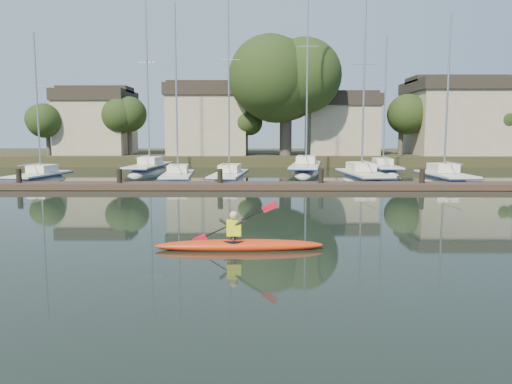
{
  "coord_description": "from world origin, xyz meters",
  "views": [
    {
      "loc": [
        -0.67,
        -15.5,
        3.41
      ],
      "look_at": [
        -0.79,
        2.68,
        1.2
      ],
      "focal_mm": 35.0,
      "sensor_mm": 36.0,
      "label": 1
    }
  ],
  "objects_px": {
    "sailboat_4": "(445,186)",
    "sailboat_5": "(149,174)",
    "sailboat_3": "(362,184)",
    "sailboat_7": "(383,175)",
    "sailboat_6": "(306,175)",
    "dock": "(270,186)",
    "sailboat_0": "(40,184)",
    "kayak": "(239,243)",
    "sailboat_1": "(178,184)",
    "sailboat_2": "(229,184)"
  },
  "relations": [
    {
      "from": "sailboat_4",
      "to": "sailboat_6",
      "type": "xyz_separation_m",
      "value": [
        -8.5,
        8.73,
        -0.0
      ]
    },
    {
      "from": "dock",
      "to": "sailboat_3",
      "type": "distance_m",
      "value": 7.94
    },
    {
      "from": "kayak",
      "to": "sailboat_7",
      "type": "relative_size",
      "value": 0.4
    },
    {
      "from": "dock",
      "to": "sailboat_3",
      "type": "relative_size",
      "value": 2.48
    },
    {
      "from": "sailboat_4",
      "to": "sailboat_5",
      "type": "xyz_separation_m",
      "value": [
        -21.76,
        8.67,
        0.01
      ]
    },
    {
      "from": "sailboat_3",
      "to": "sailboat_5",
      "type": "relative_size",
      "value": 0.87
    },
    {
      "from": "sailboat_4",
      "to": "sailboat_5",
      "type": "height_order",
      "value": "sailboat_5"
    },
    {
      "from": "sailboat_2",
      "to": "sailboat_5",
      "type": "relative_size",
      "value": 0.9
    },
    {
      "from": "dock",
      "to": "sailboat_7",
      "type": "distance_m",
      "value": 15.7
    },
    {
      "from": "sailboat_0",
      "to": "sailboat_7",
      "type": "xyz_separation_m",
      "value": [
        25.43,
        8.03,
        -0.0
      ]
    },
    {
      "from": "kayak",
      "to": "sailboat_7",
      "type": "distance_m",
      "value": 29.72
    },
    {
      "from": "kayak",
      "to": "sailboat_3",
      "type": "xyz_separation_m",
      "value": [
        7.7,
        19.93,
        -0.4
      ]
    },
    {
      "from": "sailboat_1",
      "to": "sailboat_4",
      "type": "bearing_deg",
      "value": -6.29
    },
    {
      "from": "sailboat_4",
      "to": "sailboat_6",
      "type": "height_order",
      "value": "sailboat_6"
    },
    {
      "from": "sailboat_2",
      "to": "sailboat_3",
      "type": "distance_m",
      "value": 9.2
    },
    {
      "from": "dock",
      "to": "sailboat_0",
      "type": "bearing_deg",
      "value": 164.77
    },
    {
      "from": "sailboat_2",
      "to": "sailboat_5",
      "type": "xyz_separation_m",
      "value": [
        -7.23,
        7.74,
        -0.02
      ]
    },
    {
      "from": "sailboat_5",
      "to": "sailboat_0",
      "type": "bearing_deg",
      "value": -119.89
    },
    {
      "from": "dock",
      "to": "sailboat_5",
      "type": "height_order",
      "value": "sailboat_5"
    },
    {
      "from": "sailboat_0",
      "to": "sailboat_1",
      "type": "relative_size",
      "value": 0.85
    },
    {
      "from": "kayak",
      "to": "sailboat_3",
      "type": "relative_size",
      "value": 0.36
    },
    {
      "from": "kayak",
      "to": "sailboat_5",
      "type": "distance_m",
      "value": 29.08
    },
    {
      "from": "sailboat_5",
      "to": "sailboat_7",
      "type": "bearing_deg",
      "value": 4.47
    },
    {
      "from": "sailboat_4",
      "to": "sailboat_7",
      "type": "distance_m",
      "value": 8.76
    },
    {
      "from": "sailboat_3",
      "to": "sailboat_5",
      "type": "xyz_separation_m",
      "value": [
        -16.43,
        7.81,
        0.01
      ]
    },
    {
      "from": "sailboat_0",
      "to": "sailboat_2",
      "type": "xyz_separation_m",
      "value": [
        12.9,
        0.42,
        0.01
      ]
    },
    {
      "from": "sailboat_2",
      "to": "sailboat_6",
      "type": "height_order",
      "value": "sailboat_6"
    },
    {
      "from": "sailboat_0",
      "to": "dock",
      "type": "bearing_deg",
      "value": -8.69
    },
    {
      "from": "sailboat_4",
      "to": "kayak",
      "type": "bearing_deg",
      "value": -127.06
    },
    {
      "from": "sailboat_0",
      "to": "sailboat_5",
      "type": "bearing_deg",
      "value": 61.76
    },
    {
      "from": "sailboat_6",
      "to": "sailboat_7",
      "type": "xyz_separation_m",
      "value": [
        6.5,
        -0.21,
        0.02
      ]
    },
    {
      "from": "sailboat_0",
      "to": "sailboat_3",
      "type": "distance_m",
      "value": 22.1
    },
    {
      "from": "sailboat_2",
      "to": "dock",
      "type": "bearing_deg",
      "value": -54.32
    },
    {
      "from": "sailboat_7",
      "to": "sailboat_2",
      "type": "bearing_deg",
      "value": -147.06
    },
    {
      "from": "sailboat_3",
      "to": "sailboat_4",
      "type": "distance_m",
      "value": 5.4
    },
    {
      "from": "sailboat_5",
      "to": "sailboat_6",
      "type": "relative_size",
      "value": 0.88
    },
    {
      "from": "sailboat_1",
      "to": "sailboat_2",
      "type": "xyz_separation_m",
      "value": [
        3.48,
        0.33,
        0.0
      ]
    },
    {
      "from": "sailboat_3",
      "to": "sailboat_7",
      "type": "bearing_deg",
      "value": 61.1
    },
    {
      "from": "sailboat_1",
      "to": "sailboat_3",
      "type": "distance_m",
      "value": 12.68
    },
    {
      "from": "kayak",
      "to": "sailboat_6",
      "type": "relative_size",
      "value": 0.28
    },
    {
      "from": "sailboat_0",
      "to": "sailboat_4",
      "type": "xyz_separation_m",
      "value": [
        27.43,
        -0.5,
        -0.02
      ]
    },
    {
      "from": "sailboat_2",
      "to": "sailboat_7",
      "type": "bearing_deg",
      "value": 36.46
    },
    {
      "from": "dock",
      "to": "sailboat_1",
      "type": "height_order",
      "value": "sailboat_1"
    },
    {
      "from": "sailboat_0",
      "to": "sailboat_2",
      "type": "bearing_deg",
      "value": 8.42
    },
    {
      "from": "sailboat_1",
      "to": "sailboat_6",
      "type": "height_order",
      "value": "sailboat_6"
    },
    {
      "from": "sailboat_7",
      "to": "sailboat_1",
      "type": "bearing_deg",
      "value": -151.96
    },
    {
      "from": "sailboat_6",
      "to": "dock",
      "type": "bearing_deg",
      "value": -96.32
    },
    {
      "from": "sailboat_3",
      "to": "sailboat_5",
      "type": "distance_m",
      "value": 18.19
    },
    {
      "from": "sailboat_7",
      "to": "sailboat_5",
      "type": "bearing_deg",
      "value": -178.73
    },
    {
      "from": "kayak",
      "to": "sailboat_4",
      "type": "distance_m",
      "value": 23.1
    }
  ]
}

